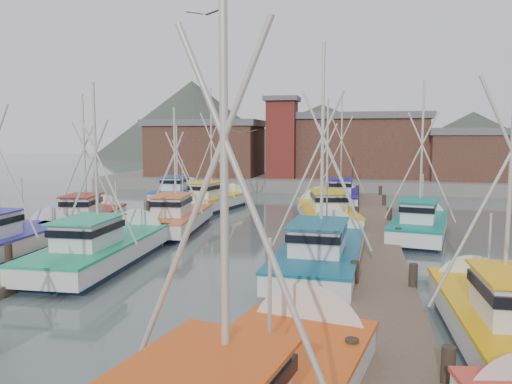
% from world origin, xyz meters
% --- Properties ---
extents(ground, '(260.00, 260.00, 0.00)m').
position_xyz_m(ground, '(0.00, 0.00, 0.00)').
color(ground, '#465452').
rests_on(ground, ground).
extents(dock_left, '(2.30, 46.00, 1.50)m').
position_xyz_m(dock_left, '(-7.00, 4.04, 0.21)').
color(dock_left, brown).
rests_on(dock_left, ground).
extents(dock_right, '(2.30, 46.00, 1.50)m').
position_xyz_m(dock_right, '(7.00, 4.04, 0.21)').
color(dock_right, brown).
rests_on(dock_right, ground).
extents(quay, '(44.00, 16.00, 1.20)m').
position_xyz_m(quay, '(0.00, 37.00, 0.60)').
color(quay, slate).
rests_on(quay, ground).
extents(shed_left, '(12.72, 8.48, 6.20)m').
position_xyz_m(shed_left, '(-11.00, 35.00, 4.34)').
color(shed_left, brown).
rests_on(shed_left, quay).
extents(shed_center, '(14.84, 9.54, 6.90)m').
position_xyz_m(shed_center, '(6.00, 37.00, 4.69)').
color(shed_center, brown).
rests_on(shed_center, quay).
extents(shed_right, '(8.48, 6.36, 5.20)m').
position_xyz_m(shed_right, '(17.00, 34.00, 3.84)').
color(shed_right, brown).
rests_on(shed_right, quay).
extents(lookout_tower, '(3.60, 3.60, 8.50)m').
position_xyz_m(lookout_tower, '(-2.00, 33.00, 5.55)').
color(lookout_tower, maroon).
rests_on(lookout_tower, quay).
extents(distant_hills, '(175.00, 140.00, 42.00)m').
position_xyz_m(distant_hills, '(-12.76, 122.59, 0.00)').
color(distant_hills, '#3A4338').
rests_on(distant_hills, ground).
extents(boat_4, '(3.56, 9.68, 8.68)m').
position_xyz_m(boat_4, '(-4.78, 0.22, 0.68)').
color(boat_4, '#101F38').
rests_on(boat_4, ground).
extents(boat_5, '(4.11, 10.12, 10.17)m').
position_xyz_m(boat_5, '(4.66, 1.24, 0.69)').
color(boat_5, '#101F38').
rests_on(boat_5, ground).
extents(boat_6, '(3.89, 9.02, 9.52)m').
position_xyz_m(boat_6, '(-9.95, 0.66, 0.69)').
color(boat_6, '#101F38').
rests_on(boat_6, ground).
extents(boat_7, '(3.78, 8.19, 9.54)m').
position_xyz_m(boat_7, '(9.82, -5.36, 0.68)').
color(boat_7, '#101F38').
rests_on(boat_7, ground).
extents(boat_8, '(3.59, 9.16, 8.01)m').
position_xyz_m(boat_8, '(-4.55, 8.65, 0.68)').
color(boat_8, '#101F38').
rests_on(boat_8, ground).
extents(boat_9, '(4.83, 10.24, 8.85)m').
position_xyz_m(boat_9, '(3.96, 12.73, 0.68)').
color(boat_9, '#101F38').
rests_on(boat_9, ground).
extents(boat_10, '(4.13, 8.71, 8.68)m').
position_xyz_m(boat_10, '(-9.72, 7.42, 0.68)').
color(boat_10, '#101F38').
rests_on(boat_10, ground).
extents(boat_11, '(4.18, 8.90, 9.28)m').
position_xyz_m(boat_11, '(9.49, 9.06, 0.68)').
color(boat_11, '#101F38').
rests_on(boat_11, ground).
extents(boat_12, '(4.22, 8.82, 9.88)m').
position_xyz_m(boat_12, '(-4.62, 16.87, 0.68)').
color(boat_12, '#101F38').
rests_on(boat_12, ground).
extents(boat_13, '(3.85, 8.74, 9.72)m').
position_xyz_m(boat_13, '(4.66, 21.52, 0.68)').
color(boat_13, '#101F38').
rests_on(boat_13, ground).
extents(boat_14, '(3.34, 8.91, 7.25)m').
position_xyz_m(boat_14, '(-9.27, 21.49, 0.68)').
color(boat_14, '#101F38').
rests_on(boat_14, ground).
extents(gull_near, '(1.55, 0.65, 0.24)m').
position_xyz_m(gull_near, '(0.06, -0.53, 10.33)').
color(gull_near, gray).
rests_on(gull_near, ground).
extents(gull_far, '(1.52, 0.66, 0.24)m').
position_xyz_m(gull_far, '(0.01, 6.46, 5.83)').
color(gull_far, gray).
rests_on(gull_far, ground).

